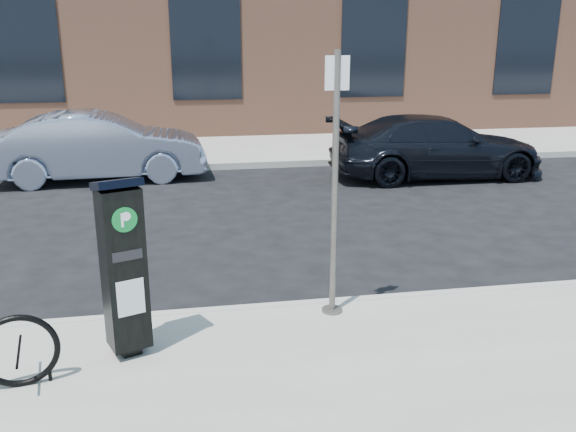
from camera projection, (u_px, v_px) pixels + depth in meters
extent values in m
plane|color=black|center=(264.00, 317.00, 6.91)|extent=(120.00, 120.00, 0.00)
cube|color=gray|center=(206.00, 129.00, 20.11)|extent=(60.00, 12.00, 0.15)
cube|color=#9E9B93|center=(265.00, 312.00, 6.87)|extent=(60.00, 0.12, 0.16)
cube|color=#9E9B93|center=(218.00, 166.00, 14.46)|extent=(60.00, 0.12, 0.16)
cube|color=#935B43|center=(198.00, 8.00, 21.82)|extent=(28.00, 10.00, 8.00)
cube|color=black|center=(20.00, 38.00, 16.53)|extent=(2.00, 0.06, 3.50)
cube|color=black|center=(206.00, 38.00, 17.36)|extent=(2.00, 0.06, 3.50)
cube|color=black|center=(374.00, 37.00, 18.20)|extent=(2.00, 0.06, 3.50)
cube|color=black|center=(527.00, 37.00, 19.03)|extent=(2.00, 0.06, 3.50)
cube|color=black|center=(130.00, 348.00, 5.83)|extent=(0.23, 0.23, 0.09)
cube|color=black|center=(124.00, 269.00, 5.60)|extent=(0.45, 0.43, 1.54)
cube|color=black|center=(117.00, 184.00, 5.37)|extent=(0.50, 0.47, 0.14)
cylinder|color=#086425|center=(125.00, 220.00, 5.32)|extent=(0.22, 0.09, 0.23)
cube|color=white|center=(125.00, 220.00, 5.32)|extent=(0.08, 0.04, 0.13)
cube|color=silver|center=(131.00, 298.00, 5.53)|extent=(0.24, 0.10, 0.34)
cube|color=black|center=(127.00, 256.00, 5.41)|extent=(0.26, 0.10, 0.09)
cylinder|color=#4C4843|center=(332.00, 310.00, 6.70)|extent=(0.22, 0.22, 0.03)
cylinder|color=#4C4843|center=(335.00, 189.00, 6.31)|extent=(0.07, 0.07, 2.79)
cube|color=silver|center=(337.00, 73.00, 5.98)|extent=(0.25, 0.02, 0.33)
torus|color=black|center=(19.00, 351.00, 5.20)|extent=(0.67, 0.17, 0.67)
cylinder|color=black|center=(50.00, 374.00, 5.35)|extent=(0.03, 0.03, 0.13)
imported|color=#8893AD|center=(99.00, 146.00, 13.25)|extent=(4.58, 1.79, 1.49)
imported|color=black|center=(436.00, 147.00, 13.55)|extent=(4.75, 1.96, 1.37)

